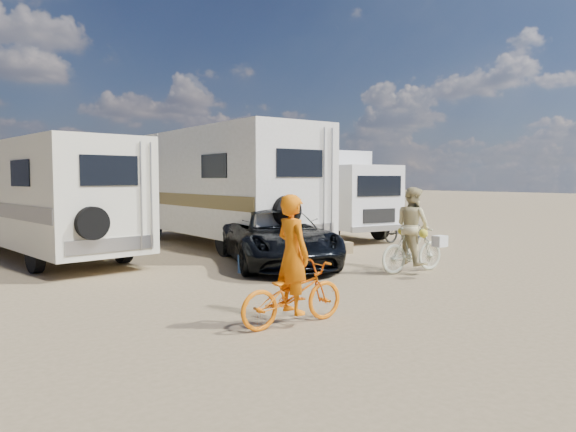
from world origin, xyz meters
TOP-DOWN VIEW (x-y plane):
  - ground at (0.00, 0.00)m, footprint 140.00×140.00m
  - rv_main at (-0.06, 7.28)m, footprint 2.78×8.64m
  - rv_left at (-5.29, 7.51)m, footprint 3.40×8.39m
  - box_truck at (4.23, 7.07)m, footprint 2.94×6.35m
  - dark_suv at (-0.89, 2.75)m, footprint 3.90×5.44m
  - bike_man at (-3.80, -1.91)m, footprint 1.75×0.63m
  - bike_woman at (1.02, 0.07)m, footprint 1.79×0.69m
  - rider_man at (-3.80, -1.91)m, footprint 0.42×0.64m
  - rider_woman at (1.02, 0.07)m, footprint 0.76×0.93m
  - bike_parked at (5.29, 4.24)m, footprint 1.78×0.64m
  - cooler at (-2.01, 2.12)m, footprint 0.57×0.45m
  - crate at (1.82, 3.33)m, footprint 0.46×0.46m

SIDE VIEW (x-z plane):
  - ground at x=0.00m, z-range 0.00..0.00m
  - crate at x=1.82m, z-range 0.00..0.32m
  - cooler at x=-2.01m, z-range 0.00..0.41m
  - bike_man at x=-3.80m, z-range 0.00..0.91m
  - bike_parked at x=5.29m, z-range 0.00..0.93m
  - bike_woman at x=1.02m, z-range 0.00..1.05m
  - dark_suv at x=-0.89m, z-range 0.00..1.38m
  - rider_man at x=-3.80m, z-range 0.00..1.73m
  - rider_woman at x=1.02m, z-range 0.00..1.77m
  - rv_left at x=-5.29m, z-range 0.00..3.10m
  - box_truck at x=4.23m, z-range 0.00..3.11m
  - rv_main at x=-0.06m, z-range 0.00..3.65m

